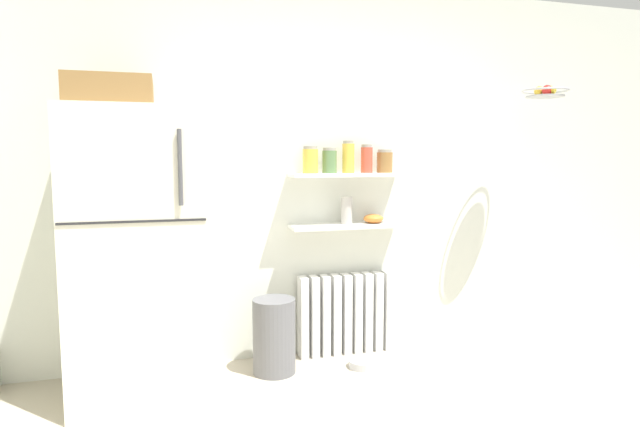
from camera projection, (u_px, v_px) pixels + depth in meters
The scene contains 15 objects.
back_wall at pixel (337, 171), 3.84m from camera, with size 7.04×0.10×2.60m, color silver.
refrigerator at pixel (137, 247), 3.13m from camera, with size 0.75×0.72×1.84m.
radiator at pixel (346, 314), 3.83m from camera, with size 0.69×0.12×0.57m.
wall_shelf_lower at pixel (348, 226), 3.73m from camera, with size 0.82×0.22×0.03m, color white.
wall_shelf_upper at pixel (348, 175), 3.70m from camera, with size 0.82×0.22×0.03m, color white.
storage_jar_0 at pixel (310, 160), 3.61m from camera, with size 0.10×0.10×0.18m.
storage_jar_1 at pixel (329, 161), 3.65m from camera, with size 0.10×0.10×0.17m.
storage_jar_2 at pixel (348, 157), 3.68m from camera, with size 0.08×0.08×0.22m.
storage_jar_3 at pixel (367, 159), 3.72m from camera, with size 0.08×0.08×0.20m.
storage_jar_4 at pixel (385, 161), 3.76m from camera, with size 0.11×0.11×0.16m.
vase at pixel (347, 210), 3.72m from camera, with size 0.08×0.08×0.19m, color #B2ADA8.
shelf_bowl at pixel (373, 219), 3.78m from camera, with size 0.14×0.14×0.06m, color orange.
trash_bin at pixel (274, 336), 3.48m from camera, with size 0.28×0.28×0.49m, color slate.
pet_food_bowl at pixel (363, 364), 3.58m from camera, with size 0.19×0.19×0.05m, color #B7B7BC.
hanging_fruit_basket at pixel (546, 92), 3.74m from camera, with size 0.32×0.32×0.08m.
Camera 1 is at (-1.20, -1.61, 1.41)m, focal length 30.04 mm.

